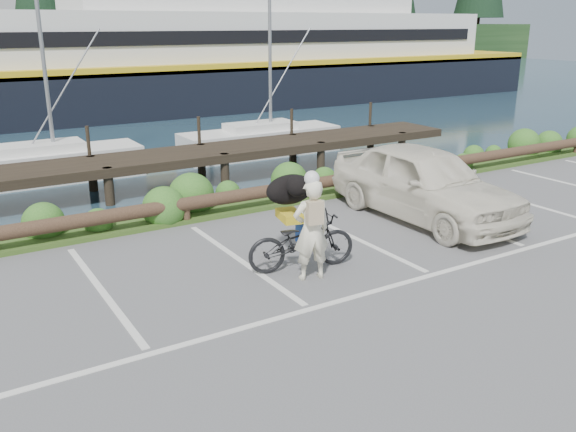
# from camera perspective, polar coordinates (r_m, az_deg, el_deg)

# --- Properties ---
(ground) EXTENTS (72.00, 72.00, 0.00)m
(ground) POSITION_cam_1_polar(r_m,az_deg,el_deg) (9.93, 0.84, -7.85)
(ground) COLOR #565658
(vegetation_strip) EXTENTS (34.00, 1.60, 0.10)m
(vegetation_strip) POSITION_cam_1_polar(r_m,az_deg,el_deg) (14.37, -10.50, 0.26)
(vegetation_strip) COLOR #3D5B21
(vegetation_strip) RESTS_ON ground
(log_rail) EXTENTS (32.00, 0.30, 0.60)m
(log_rail) POSITION_cam_1_polar(r_m,az_deg,el_deg) (13.76, -9.42, -0.68)
(log_rail) COLOR #443021
(log_rail) RESTS_ON ground
(bicycle) EXTENTS (2.10, 1.10, 1.05)m
(bicycle) POSITION_cam_1_polar(r_m,az_deg,el_deg) (10.94, 1.28, -2.39)
(bicycle) COLOR black
(bicycle) RESTS_ON ground
(cyclist) EXTENTS (0.73, 0.55, 1.78)m
(cyclist) POSITION_cam_1_polar(r_m,az_deg,el_deg) (10.41, 2.18, -1.32)
(cyclist) COLOR white
(cyclist) RESTS_ON ground
(dog) EXTENTS (0.67, 1.05, 0.56)m
(dog) POSITION_cam_1_polar(r_m,az_deg,el_deg) (11.27, 0.17, 2.50)
(dog) COLOR black
(dog) RESTS_ON bicycle
(parked_car) EXTENTS (2.03, 4.94, 1.68)m
(parked_car) POSITION_cam_1_polar(r_m,az_deg,el_deg) (14.07, 12.62, 3.09)
(parked_car) COLOR silver
(parked_car) RESTS_ON ground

